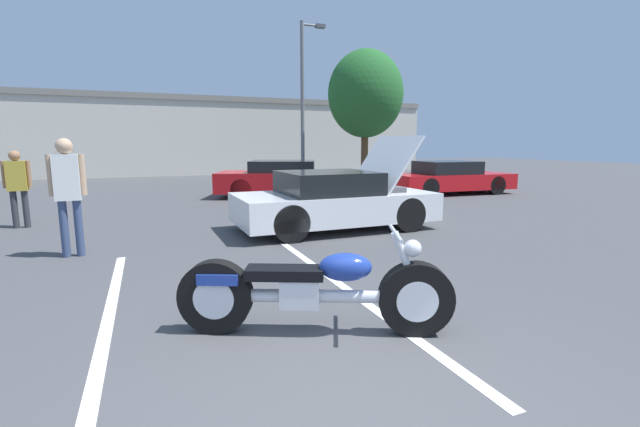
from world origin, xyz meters
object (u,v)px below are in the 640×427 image
object	(u,v)px
parked_car_right_row	(450,178)
tree_background	(365,94)
light_pole	(304,95)
parked_car_mid_row	(288,179)
spectator_near_motorcycle	(68,186)
motorcycle	(314,291)
show_car_hood_open	(335,201)
spectator_by_show_car	(17,183)

from	to	relation	value
parked_car_right_row	tree_background	bearing A→B (deg)	99.52
light_pole	parked_car_mid_row	size ratio (longest dim) A/B	1.47
spectator_near_motorcycle	parked_car_right_row	bearing A→B (deg)	23.33
parked_car_right_row	parked_car_mid_row	bearing A→B (deg)	170.33
motorcycle	parked_car_right_row	xyz separation A→B (m)	(8.56, 8.77, 0.14)
tree_background	spectator_near_motorcycle	bearing A→B (deg)	-136.06
motorcycle	parked_car_right_row	size ratio (longest dim) A/B	0.54
light_pole	motorcycle	world-z (taller)	light_pole
tree_background	show_car_hood_open	xyz separation A→B (m)	(-5.74, -9.59, -3.36)
spectator_by_show_car	parked_car_mid_row	bearing A→B (deg)	23.44
motorcycle	parked_car_right_row	distance (m)	12.26
light_pole	spectator_by_show_car	distance (m)	13.37
light_pole	motorcycle	bearing A→B (deg)	-109.62
show_car_hood_open	spectator_near_motorcycle	xyz separation A→B (m)	(-4.72, -0.48, 0.52)
motorcycle	spectator_near_motorcycle	distance (m)	4.77
tree_background	spectator_by_show_car	distance (m)	14.08
spectator_near_motorcycle	show_car_hood_open	bearing A→B (deg)	5.86
show_car_hood_open	spectator_by_show_car	bearing A→B (deg)	156.24
tree_background	parked_car_mid_row	bearing A→B (deg)	-141.01
show_car_hood_open	parked_car_right_row	distance (m)	7.67
show_car_hood_open	spectator_by_show_car	xyz separation A→B (m)	(-6.10, 2.58, 0.37)
show_car_hood_open	spectator_by_show_car	distance (m)	6.63
light_pole	parked_car_right_row	world-z (taller)	light_pole
spectator_by_show_car	light_pole	bearing A→B (deg)	42.74
tree_background	spectator_by_show_car	world-z (taller)	tree_background
spectator_near_motorcycle	spectator_by_show_car	distance (m)	3.36
parked_car_right_row	spectator_by_show_car	world-z (taller)	spectator_by_show_car
light_pole	tree_background	distance (m)	2.92
tree_background	parked_car_mid_row	size ratio (longest dim) A/B	1.19
parked_car_right_row	spectator_near_motorcycle	bearing A→B (deg)	-153.74
spectator_near_motorcycle	light_pole	bearing A→B (deg)	55.49
show_car_hood_open	parked_car_mid_row	bearing A→B (deg)	81.63
light_pole	parked_car_right_row	size ratio (longest dim) A/B	1.64
parked_car_mid_row	spectator_near_motorcycle	xyz separation A→B (m)	(-5.46, -6.03, 0.52)
spectator_near_motorcycle	spectator_by_show_car	xyz separation A→B (m)	(-1.37, 3.07, -0.15)
motorcycle	parked_car_right_row	bearing A→B (deg)	69.57
motorcycle	show_car_hood_open	xyz separation A→B (m)	(2.21, 4.48, 0.18)
light_pole	tree_background	size ratio (longest dim) A/B	1.23
motorcycle	spectator_by_show_car	bearing A→B (deg)	142.70
show_car_hood_open	parked_car_right_row	bearing A→B (deg)	33.24
tree_background	spectator_near_motorcycle	xyz separation A→B (m)	(-10.46, -10.08, -2.85)
tree_background	motorcycle	world-z (taller)	tree_background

